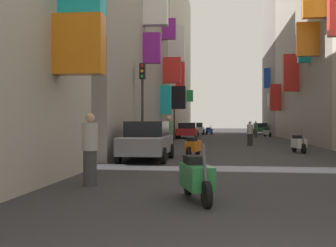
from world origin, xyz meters
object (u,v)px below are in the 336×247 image
Objects in this scene: parked_car_silver at (196,128)px; pedestrian_far_away at (256,129)px; pedestrian_near_left at (250,134)px; scooter_blue at (209,131)px; scooter_green at (196,177)px; traffic_light_near_corner at (142,92)px; parked_car_red at (187,130)px; pedestrian_mid_street at (169,135)px; scooter_orange at (193,146)px; scooter_white at (299,143)px; parked_car_grey at (147,140)px; traffic_light_far_corner at (174,105)px; parked_car_green at (260,128)px; pedestrian_crossing at (90,150)px; scooter_silver at (267,132)px.

parked_car_silver is 10.64m from pedestrian_far_away.
scooter_blue is at bearing 97.31° from pedestrian_near_left.
scooter_green is 19.96m from pedestrian_near_left.
scooter_blue is at bearing 85.55° from traffic_light_near_corner.
parked_car_red is 21.20m from pedestrian_mid_street.
parked_car_silver is 33.00m from scooter_orange.
scooter_white is at bearing -72.07° from pedestrian_near_left.
traffic_light_near_corner reaches higher than parked_car_grey.
pedestrian_mid_street is 0.41× the size of traffic_light_far_corner.
parked_car_green is at bearing 24.11° from parked_car_silver.
traffic_light_far_corner is (-8.66, -19.13, 2.21)m from parked_car_green.
parked_car_grey reaches higher than scooter_white.
pedestrian_crossing is (-6.91, -12.11, 0.40)m from scooter_white.
parked_car_green is at bearing 26.24° from scooter_blue.
scooter_green is (-5.41, -47.03, -0.26)m from parked_car_green.
parked_car_green is at bearing 76.05° from traffic_light_near_corner.
traffic_light_near_corner is at bearing -92.00° from parked_car_red.
pedestrian_near_left is at bearing -95.93° from pedestrian_far_away.
parked_car_red reaches higher than scooter_white.
pedestrian_far_away is 10.30m from traffic_light_far_corner.
pedestrian_mid_street is (0.77, 9.78, 0.04)m from pedestrian_crossing.
scooter_blue is (-6.15, -3.03, -0.26)m from parked_car_green.
parked_car_red reaches higher than scooter_orange.
scooter_green is 0.44× the size of traffic_light_far_corner.
traffic_light_far_corner is (-1.42, 16.42, 2.04)m from pedestrian_mid_street.
parked_car_silver is at bearing 125.66° from pedestrian_far_away.
parked_car_red is 8.89m from scooter_silver.
pedestrian_far_away is 23.78m from traffic_light_near_corner.
scooter_orange is 0.42× the size of traffic_light_near_corner.
scooter_orange is at bearing -89.88° from scooter_blue.
pedestrian_far_away is 0.36× the size of traffic_light_far_corner.
scooter_silver is 0.43× the size of traffic_light_near_corner.
scooter_silver is 0.96× the size of scooter_green.
scooter_silver and scooter_blue have the same top height.
traffic_light_far_corner is (-0.05, 15.53, 0.01)m from traffic_light_near_corner.
parked_car_red reaches higher than scooter_silver.
parked_car_red is 22.11m from scooter_orange.
scooter_green is at bearing -89.04° from scooter_blue.
scooter_white is 5.91m from scooter_orange.
scooter_blue is 10.19m from pedestrian_far_away.
scooter_green and scooter_blue have the same top height.
parked_car_green is (7.79, 38.40, -0.07)m from parked_car_grey.
parked_car_red reaches higher than parked_car_silver.
traffic_light_far_corner is (-0.76, -4.77, 2.19)m from parked_car_red.
parked_car_green is 2.35× the size of scooter_white.
traffic_light_far_corner is at bearing -114.35° from parked_car_green.
pedestrian_mid_street is at bearing -105.52° from scooter_silver.
traffic_light_far_corner reaches higher than scooter_green.
parked_car_red is at bearing 109.84° from scooter_white.
parked_car_grey reaches higher than parked_car_silver.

